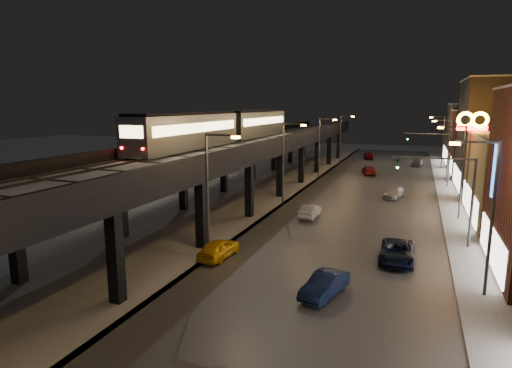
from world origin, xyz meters
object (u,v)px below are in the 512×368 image
(car_far_white, at_px, (368,156))
(car_onc_red, at_px, (417,163))
(car_mid_dark, at_px, (369,170))
(car_onc_silver, at_px, (325,286))
(car_onc_dark, at_px, (397,253))
(car_taxi, at_px, (219,249))
(car_near_white, at_px, (310,211))
(car_onc_white, at_px, (394,193))
(subway_train, at_px, (227,126))

(car_far_white, bearing_deg, car_onc_red, 130.04)
(car_onc_red, bearing_deg, car_mid_dark, -112.69)
(car_onc_silver, distance_m, car_onc_dark, 8.07)
(car_far_white, distance_m, car_onc_dark, 59.55)
(car_taxi, relative_size, car_mid_dark, 0.90)
(car_onc_dark, xyz_separation_m, car_onc_red, (1.07, 51.25, 0.02))
(car_taxi, distance_m, car_near_white, 13.79)
(car_taxi, distance_m, car_mid_dark, 42.99)
(car_far_white, bearing_deg, car_mid_dark, 85.78)
(car_taxi, height_order, car_far_white, car_far_white)
(car_near_white, bearing_deg, car_onc_white, -118.26)
(car_taxi, distance_m, car_onc_white, 27.77)
(car_onc_dark, bearing_deg, car_onc_silver, -117.19)
(car_near_white, xyz_separation_m, car_onc_red, (9.63, 41.64, 0.07))
(car_far_white, height_order, car_onc_white, car_far_white)
(subway_train, height_order, car_near_white, subway_train)
(subway_train, height_order, car_taxi, subway_train)
(car_onc_white, bearing_deg, subway_train, -152.48)
(car_near_white, bearing_deg, car_onc_dark, 133.67)
(car_mid_dark, bearing_deg, car_taxi, 70.06)
(car_taxi, bearing_deg, car_onc_white, -108.98)
(car_onc_silver, relative_size, car_onc_red, 0.96)
(car_onc_silver, height_order, car_onc_dark, car_onc_dark)
(car_far_white, bearing_deg, car_onc_dark, 87.47)
(car_taxi, distance_m, car_onc_red, 56.52)
(car_near_white, bearing_deg, car_onc_silver, 108.30)
(car_onc_dark, relative_size, car_onc_white, 1.17)
(car_taxi, bearing_deg, subway_train, -63.80)
(car_onc_white, bearing_deg, car_far_white, 112.56)
(car_far_white, xyz_separation_m, car_onc_dark, (8.32, -58.96, -0.04))
(car_near_white, bearing_deg, car_far_white, -88.29)
(subway_train, xyz_separation_m, car_onc_silver, (16.87, -23.79, -7.74))
(car_onc_white, xyz_separation_m, car_onc_red, (2.46, 29.33, 0.09))
(car_far_white, bearing_deg, subway_train, 63.40)
(car_onc_dark, bearing_deg, car_onc_red, 88.38)
(car_onc_silver, relative_size, car_onc_white, 0.94)
(subway_train, xyz_separation_m, car_onc_red, (21.58, 34.66, -7.69))
(subway_train, xyz_separation_m, car_onc_white, (19.12, 5.33, -7.78))
(car_onc_dark, height_order, car_onc_red, car_onc_red)
(car_onc_white, height_order, car_onc_red, car_onc_red)
(car_near_white, xyz_separation_m, car_onc_white, (7.17, 12.30, -0.02))
(car_taxi, bearing_deg, car_near_white, -100.98)
(subway_train, relative_size, car_onc_silver, 9.24)
(subway_train, height_order, car_onc_red, subway_train)
(car_far_white, height_order, car_onc_dark, car_far_white)
(car_onc_white, relative_size, car_onc_red, 1.02)
(car_taxi, relative_size, car_onc_silver, 1.03)
(subway_train, distance_m, car_near_white, 15.86)
(subway_train, relative_size, car_onc_dark, 7.37)
(car_near_white, relative_size, car_onc_white, 0.91)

